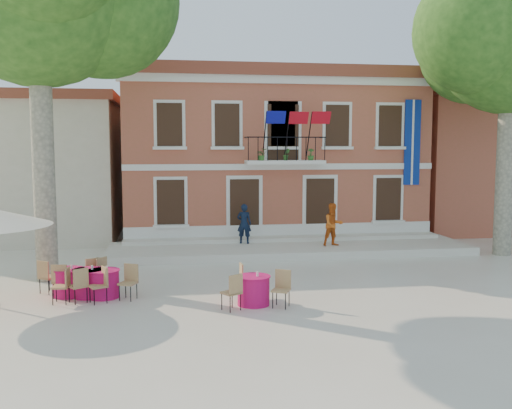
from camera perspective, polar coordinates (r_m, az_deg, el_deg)
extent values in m
plane|color=beige|center=(17.82, 0.08, -7.59)|extent=(90.00, 90.00, 0.00)
cube|color=#B55641|center=(27.54, 1.05, 4.51)|extent=(13.00, 8.00, 7.00)
cube|color=brown|center=(27.70, 1.07, 12.29)|extent=(13.50, 8.50, 0.50)
cube|color=silver|center=(23.80, 2.70, 12.37)|extent=(13.30, 0.35, 0.35)
cube|color=silver|center=(23.16, 2.90, 4.25)|extent=(3.20, 0.90, 0.15)
cube|color=black|center=(22.76, 3.12, 6.74)|extent=(3.20, 0.04, 0.04)
cube|color=navy|center=(25.24, 15.36, 6.00)|extent=(0.70, 0.05, 3.60)
cube|color=#0D108F|center=(22.28, 1.02, 8.70)|extent=(0.76, 0.27, 0.47)
cube|color=red|center=(22.45, 3.31, 8.67)|extent=(0.76, 0.29, 0.47)
cube|color=red|center=(22.65, 5.57, 8.62)|extent=(0.76, 0.27, 0.47)
imported|color=#26591E|center=(22.68, 0.57, 5.02)|extent=(0.43, 0.37, 0.48)
imported|color=#26591E|center=(22.86, 3.06, 5.02)|extent=(0.26, 0.21, 0.48)
imported|color=#26591E|center=(23.08, 5.50, 5.01)|extent=(0.27, 0.27, 0.48)
cube|color=beige|center=(28.99, -22.37, 3.15)|extent=(9.00, 9.00, 6.00)
cube|color=brown|center=(29.04, -22.62, 9.47)|extent=(9.40, 9.40, 0.40)
cube|color=#B55641|center=(32.70, 21.98, 3.42)|extent=(9.00, 9.00, 6.00)
cube|color=brown|center=(32.74, 22.20, 9.02)|extent=(9.40, 9.40, 0.40)
cube|color=silver|center=(22.39, 3.45, -4.44)|extent=(14.00, 3.40, 0.30)
cylinder|color=#A59E84|center=(18.55, -20.51, 4.49)|extent=(0.66, 0.66, 7.64)
cylinder|color=#A59E84|center=(23.55, 23.67, 3.68)|extent=(0.67, 0.67, 6.91)
sphere|color=#214917|center=(23.87, 24.14, 14.87)|extent=(5.52, 5.52, 5.52)
imported|color=black|center=(22.58, -1.20, -1.93)|extent=(0.66, 0.52, 1.58)
imported|color=orange|center=(22.20, 7.74, -2.01)|extent=(0.90, 0.75, 1.66)
cylinder|color=#C5124F|center=(16.75, -18.24, -7.44)|extent=(0.84, 0.84, 0.75)
cylinder|color=#C5124F|center=(16.67, -18.28, -6.15)|extent=(0.90, 0.90, 0.02)
cube|color=tan|center=(17.26, -20.03, -6.77)|extent=(0.59, 0.59, 0.95)
cube|color=tan|center=(16.03, -18.95, -7.70)|extent=(0.46, 0.46, 0.95)
cube|color=tan|center=(16.93, -15.78, -6.88)|extent=(0.56, 0.56, 0.95)
cylinder|color=#C5124F|center=(16.51, -16.35, -7.58)|extent=(0.84, 0.84, 0.75)
cylinder|color=#C5124F|center=(16.42, -16.39, -6.27)|extent=(0.90, 0.90, 0.02)
cube|color=tan|center=(15.79, -15.51, -7.79)|extent=(0.56, 0.56, 0.95)
cube|color=tan|center=(17.03, -14.65, -6.78)|extent=(0.58, 0.58, 0.95)
cube|color=tan|center=(16.66, -18.90, -7.19)|extent=(0.45, 0.45, 0.95)
cylinder|color=#C5124F|center=(16.31, -15.00, -7.70)|extent=(0.84, 0.84, 0.75)
cylinder|color=#C5124F|center=(16.23, -15.04, -6.38)|extent=(0.90, 0.90, 0.02)
cube|color=tan|center=(17.02, -14.94, -6.79)|extent=(0.45, 0.45, 0.95)
cube|color=tan|center=(15.96, -17.40, -7.70)|extent=(0.58, 0.58, 0.95)
cube|color=tan|center=(15.92, -12.69, -7.61)|extent=(0.56, 0.56, 0.95)
cylinder|color=#C5124F|center=(15.07, -0.25, -8.62)|extent=(0.84, 0.84, 0.75)
cylinder|color=#C5124F|center=(14.98, -0.25, -7.19)|extent=(0.90, 0.90, 0.02)
cube|color=tan|center=(15.76, -0.78, -7.60)|extent=(0.44, 0.44, 0.95)
cube|color=tan|center=(14.58, -2.50, -8.71)|extent=(0.58, 0.58, 0.95)
cube|color=tan|center=(14.83, 2.52, -8.47)|extent=(0.57, 0.57, 0.95)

